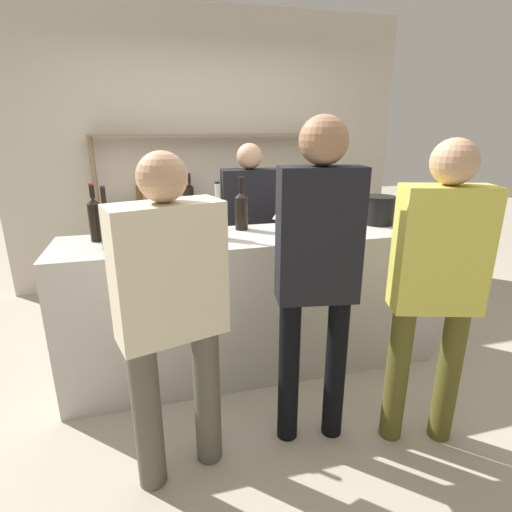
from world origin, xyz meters
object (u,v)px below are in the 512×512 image
object	(u,v)px
ice_bucket	(379,210)
counter_bottle_2	(218,217)
counter_bottle_0	(241,209)
counter_bottle_4	(107,225)
server_behind_counter	(250,223)
counter_bottle_3	(95,218)
customer_left	(171,305)
counter_bottle_1	(187,216)
customer_right	(437,278)
wine_glass	(278,215)
customer_center	(318,262)

from	to	relation	value
ice_bucket	counter_bottle_2	bearing A→B (deg)	-175.55
counter_bottle_0	counter_bottle_4	distance (m)	0.89
counter_bottle_0	server_behind_counter	size ratio (longest dim) A/B	0.23
counter_bottle_3	counter_bottle_4	distance (m)	0.23
server_behind_counter	customer_left	distance (m)	1.67
counter_bottle_1	customer_right	size ratio (longest dim) A/B	0.21
counter_bottle_4	customer_right	world-z (taller)	customer_right
wine_glass	counter_bottle_4	bearing A→B (deg)	-170.98
customer_right	customer_center	bearing A→B (deg)	90.45
counter_bottle_4	ice_bucket	distance (m)	1.86
server_behind_counter	counter_bottle_1	bearing A→B (deg)	-40.64
counter_bottle_3	wine_glass	distance (m)	1.18
counter_bottle_3	counter_bottle_2	bearing A→B (deg)	-10.48
counter_bottle_3	server_behind_counter	distance (m)	1.28
counter_bottle_3	customer_right	bearing A→B (deg)	-31.67
counter_bottle_3	customer_center	world-z (taller)	customer_center
counter_bottle_3	customer_right	size ratio (longest dim) A/B	0.22
wine_glass	customer_left	size ratio (longest dim) A/B	0.09
counter_bottle_0	wine_glass	world-z (taller)	counter_bottle_0
ice_bucket	customer_center	xyz separation A→B (m)	(-0.83, -0.82, -0.06)
counter_bottle_0	ice_bucket	world-z (taller)	counter_bottle_0
counter_bottle_1	customer_right	xyz separation A→B (m)	(1.12, -1.03, -0.16)
ice_bucket	customer_center	bearing A→B (deg)	-135.30
customer_right	wine_glass	bearing A→B (deg)	43.39
counter_bottle_1	counter_bottle_3	bearing A→B (deg)	179.32
counter_bottle_2	counter_bottle_3	world-z (taller)	counter_bottle_2
counter_bottle_1	wine_glass	xyz separation A→B (m)	(0.62, -0.03, -0.02)
counter_bottle_4	customer_left	distance (m)	0.81
counter_bottle_4	customer_left	xyz separation A→B (m)	(0.30, -0.72, -0.22)
customer_center	customer_left	distance (m)	0.73
server_behind_counter	ice_bucket	bearing A→B (deg)	56.60
counter_bottle_1	customer_left	world-z (taller)	customer_left
customer_left	customer_right	world-z (taller)	customer_right
ice_bucket	customer_right	bearing A→B (deg)	-104.91
customer_center	customer_right	xyz separation A→B (m)	(0.57, -0.17, -0.08)
counter_bottle_0	counter_bottle_4	size ratio (longest dim) A/B	0.99
counter_bottle_0	customer_right	world-z (taller)	customer_right
counter_bottle_3	customer_center	bearing A→B (deg)	-38.14
counter_bottle_2	ice_bucket	distance (m)	1.20
ice_bucket	wine_glass	bearing A→B (deg)	179.55
counter_bottle_0	customer_center	distance (m)	0.94
counter_bottle_0	wine_glass	xyz separation A→B (m)	(0.24, -0.09, -0.03)
wine_glass	customer_center	distance (m)	0.84
counter_bottle_2	customer_right	xyz separation A→B (m)	(0.93, -0.90, -0.17)
counter_bottle_0	counter_bottle_4	bearing A→B (deg)	-162.86
wine_glass	counter_bottle_3	bearing A→B (deg)	178.14
counter_bottle_2	server_behind_counter	xyz separation A→B (m)	(0.38, 0.71, -0.22)
counter_bottle_1	customer_right	distance (m)	1.53
wine_glass	server_behind_counter	distance (m)	0.64
counter_bottle_0	counter_bottle_1	distance (m)	0.38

